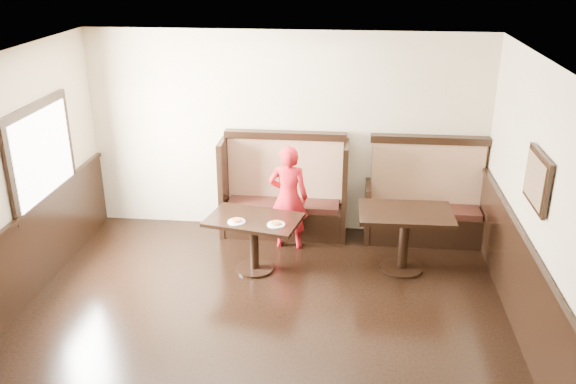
# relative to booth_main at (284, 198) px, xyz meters

# --- Properties ---
(ground) EXTENTS (7.00, 7.00, 0.00)m
(ground) POSITION_rel_booth_main_xyz_m (0.00, -3.30, -0.53)
(ground) COLOR black
(ground) RESTS_ON ground
(room_shell) EXTENTS (7.00, 7.00, 7.00)m
(room_shell) POSITION_rel_booth_main_xyz_m (-0.30, -3.01, 0.14)
(room_shell) COLOR beige
(room_shell) RESTS_ON ground
(booth_main) EXTENTS (1.75, 0.72, 1.45)m
(booth_main) POSITION_rel_booth_main_xyz_m (0.00, 0.00, 0.00)
(booth_main) COLOR black
(booth_main) RESTS_ON ground
(booth_neighbor) EXTENTS (1.65, 0.72, 1.45)m
(booth_neighbor) POSITION_rel_booth_main_xyz_m (1.95, -0.00, -0.05)
(booth_neighbor) COLOR black
(booth_neighbor) RESTS_ON ground
(table_main) EXTENTS (1.24, 0.91, 0.71)m
(table_main) POSITION_rel_booth_main_xyz_m (-0.25, -1.13, 0.02)
(table_main) COLOR black
(table_main) RESTS_ON ground
(table_neighbor) EXTENTS (1.16, 0.77, 0.79)m
(table_neighbor) POSITION_rel_booth_main_xyz_m (1.60, -0.92, 0.07)
(table_neighbor) COLOR black
(table_neighbor) RESTS_ON ground
(child) EXTENTS (0.53, 0.35, 1.43)m
(child) POSITION_rel_booth_main_xyz_m (0.10, -0.45, 0.19)
(child) COLOR red
(child) RESTS_ON ground
(pizza_plate_left) EXTENTS (0.22, 0.22, 0.04)m
(pizza_plate_left) POSITION_rel_booth_main_xyz_m (-0.44, -1.27, 0.20)
(pizza_plate_left) COLOR white
(pizza_plate_left) RESTS_ON table_main
(pizza_plate_right) EXTENTS (0.22, 0.22, 0.04)m
(pizza_plate_right) POSITION_rel_booth_main_xyz_m (0.05, -1.30, 0.20)
(pizza_plate_right) COLOR white
(pizza_plate_right) RESTS_ON table_main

